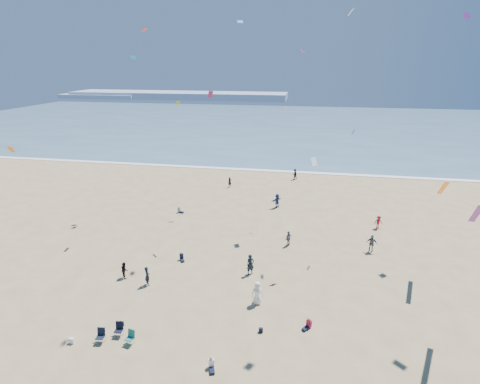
# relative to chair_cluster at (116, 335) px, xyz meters

# --- Properties ---
(ground) EXTENTS (220.00, 220.00, 0.00)m
(ground) POSITION_rel_chair_cluster_xyz_m (5.31, -1.73, -0.50)
(ground) COLOR tan
(ground) RESTS_ON ground
(ocean) EXTENTS (220.00, 100.00, 0.06)m
(ocean) POSITION_rel_chair_cluster_xyz_m (5.31, 93.27, -0.47)
(ocean) COLOR #476B84
(ocean) RESTS_ON ground
(surf_line) EXTENTS (220.00, 1.20, 0.08)m
(surf_line) POSITION_rel_chair_cluster_xyz_m (5.31, 43.27, -0.46)
(surf_line) COLOR white
(surf_line) RESTS_ON ground
(headland_far) EXTENTS (110.00, 20.00, 3.20)m
(headland_far) POSITION_rel_chair_cluster_xyz_m (-54.69, 168.27, 1.10)
(headland_far) COLOR #7A8EA8
(headland_far) RESTS_ON ground
(headland_near) EXTENTS (40.00, 14.00, 2.00)m
(headland_near) POSITION_rel_chair_cluster_xyz_m (-94.69, 163.27, 0.50)
(headland_near) COLOR #7A8EA8
(headland_near) RESTS_ON ground
(standing_flyers) EXTENTS (28.61, 46.54, 1.90)m
(standing_flyers) POSITION_rel_chair_cluster_xyz_m (11.29, 15.08, 0.35)
(standing_flyers) COLOR black
(standing_flyers) RESTS_ON ground
(seated_group) EXTENTS (17.09, 27.00, 0.84)m
(seated_group) POSITION_rel_chair_cluster_xyz_m (5.78, 6.54, -0.08)
(seated_group) COLOR white
(seated_group) RESTS_ON ground
(chair_cluster) EXTENTS (2.69, 1.45, 1.00)m
(chair_cluster) POSITION_rel_chair_cluster_xyz_m (0.00, 0.00, 0.00)
(chair_cluster) COLOR black
(chair_cluster) RESTS_ON ground
(white_tote) EXTENTS (0.35, 0.20, 0.40)m
(white_tote) POSITION_rel_chair_cluster_xyz_m (-2.85, -0.73, -0.30)
(white_tote) COLOR white
(white_tote) RESTS_ON ground
(black_backpack) EXTENTS (0.30, 0.22, 0.38)m
(black_backpack) POSITION_rel_chair_cluster_xyz_m (-0.37, 1.42, -0.31)
(black_backpack) COLOR black
(black_backpack) RESTS_ON ground
(navy_bag) EXTENTS (0.28, 0.18, 0.34)m
(navy_bag) POSITION_rel_chair_cluster_xyz_m (9.46, 2.63, -0.33)
(navy_bag) COLOR black
(navy_bag) RESTS_ON ground
(kites_aloft) EXTENTS (39.36, 46.74, 28.26)m
(kites_aloft) POSITION_rel_chair_cluster_xyz_m (14.63, 11.56, 13.90)
(kites_aloft) COLOR silver
(kites_aloft) RESTS_ON ground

